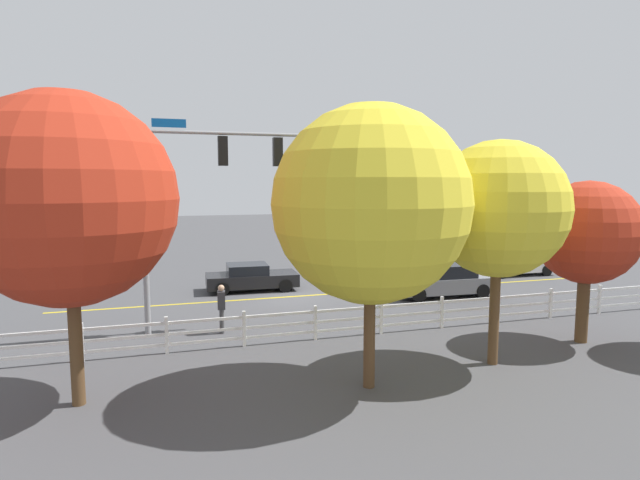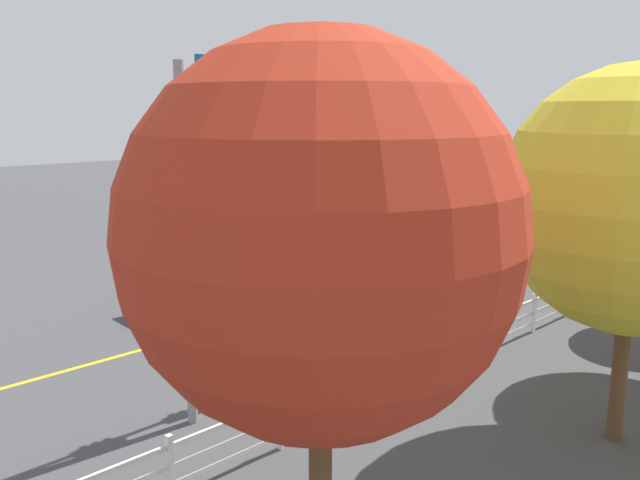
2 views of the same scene
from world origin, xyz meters
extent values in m
plane|color=#444447|center=(0.00, 0.00, 0.00)|extent=(120.00, 120.00, 0.00)
cube|color=gold|center=(-4.00, 0.00, 0.00)|extent=(28.00, 0.16, 0.01)
cylinder|color=gray|center=(5.87, 4.40, 3.59)|extent=(0.20, 0.20, 7.17)
cylinder|color=gray|center=(2.80, 4.40, 6.87)|extent=(6.14, 0.12, 0.12)
cube|color=#0C59B2|center=(4.97, 4.42, 7.15)|extent=(1.10, 0.03, 0.28)
cube|color=black|center=(3.23, 4.40, 6.27)|extent=(0.32, 0.28, 1.00)
sphere|color=red|center=(3.23, 4.25, 6.59)|extent=(0.17, 0.17, 0.17)
sphere|color=orange|center=(3.23, 4.25, 6.27)|extent=(0.17, 0.17, 0.17)
sphere|color=#148C19|center=(3.23, 4.25, 5.95)|extent=(0.17, 0.17, 0.17)
cube|color=black|center=(1.31, 4.40, 6.27)|extent=(0.32, 0.28, 1.00)
sphere|color=red|center=(1.31, 4.25, 6.59)|extent=(0.17, 0.17, 0.17)
sphere|color=orange|center=(1.31, 4.25, 6.27)|extent=(0.17, 0.17, 0.17)
sphere|color=#148C19|center=(1.31, 4.25, 5.95)|extent=(0.17, 0.17, 0.17)
cube|color=black|center=(1.26, -1.95, 0.52)|extent=(4.42, 2.03, 0.60)
cube|color=black|center=(1.48, -1.96, 1.06)|extent=(1.97, 1.75, 0.47)
cylinder|color=black|center=(-0.25, -2.76, 0.32)|extent=(0.65, 0.24, 0.64)
cylinder|color=black|center=(-0.18, -1.02, 0.32)|extent=(0.65, 0.24, 0.64)
cylinder|color=black|center=(2.71, -2.88, 0.32)|extent=(0.65, 0.24, 0.64)
cylinder|color=black|center=(2.77, -1.13, 0.32)|extent=(0.65, 0.24, 0.64)
cube|color=slate|center=(-6.90, 1.88, 0.56)|extent=(4.68, 1.97, 0.68)
cube|color=black|center=(-7.13, 1.89, 1.19)|extent=(2.35, 1.69, 0.58)
cylinder|color=black|center=(-5.30, 2.63, 0.32)|extent=(0.65, 0.25, 0.64)
cylinder|color=black|center=(-5.37, 0.99, 0.32)|extent=(0.65, 0.25, 0.64)
cylinder|color=black|center=(-8.43, 2.77, 0.32)|extent=(0.65, 0.25, 0.64)
cylinder|color=black|center=(-8.50, 1.13, 0.32)|extent=(0.65, 0.25, 0.64)
cube|color=silver|center=(-13.68, -1.80, 0.55)|extent=(4.30, 1.88, 0.67)
cube|color=black|center=(-13.46, -1.80, 1.12)|extent=(1.79, 1.66, 0.47)
cylinder|color=black|center=(-15.14, -2.61, 0.32)|extent=(0.64, 0.23, 0.64)
cylinder|color=black|center=(-15.11, -0.93, 0.32)|extent=(0.64, 0.23, 0.64)
cylinder|color=black|center=(-12.24, -2.66, 0.32)|extent=(0.64, 0.23, 0.64)
cylinder|color=black|center=(-12.21, -0.98, 0.32)|extent=(0.64, 0.23, 0.64)
cylinder|color=#3F3F42|center=(3.42, 4.66, 0.42)|extent=(0.16, 0.16, 0.85)
cylinder|color=#3F3F42|center=(3.44, 4.86, 0.42)|extent=(0.16, 0.16, 0.85)
cube|color=#333338|center=(3.43, 4.76, 1.16)|extent=(0.30, 0.43, 0.62)
sphere|color=tan|center=(3.43, 4.76, 1.58)|extent=(0.22, 0.22, 0.22)
cube|color=white|center=(-11.27, 6.48, 0.57)|extent=(0.10, 0.10, 1.15)
cube|color=white|center=(-8.91, 6.48, 0.57)|extent=(0.10, 0.10, 1.15)
cube|color=white|center=(-6.55, 6.48, 0.57)|extent=(0.10, 0.10, 1.15)
cube|color=white|center=(-4.18, 6.48, 0.57)|extent=(0.10, 0.10, 1.15)
cube|color=white|center=(-1.82, 6.48, 0.57)|extent=(0.10, 0.10, 1.15)
cube|color=white|center=(0.55, 6.48, 0.57)|extent=(0.10, 0.10, 1.15)
cube|color=white|center=(2.91, 6.48, 0.57)|extent=(0.10, 0.10, 1.15)
cube|color=white|center=(5.27, 6.48, 0.57)|extent=(0.10, 0.10, 1.15)
cube|color=white|center=(7.64, 6.48, 0.57)|extent=(0.10, 0.10, 1.15)
cube|color=white|center=(-3.00, 6.48, 0.95)|extent=(26.00, 0.06, 0.09)
cube|color=white|center=(-3.00, 6.48, 0.60)|extent=(26.00, 0.06, 0.09)
cube|color=white|center=(-3.00, 6.48, 0.28)|extent=(26.00, 0.06, 0.09)
cylinder|color=brown|center=(-7.73, 9.23, 1.19)|extent=(0.39, 0.39, 2.38)
sphere|color=#B22D19|center=(-7.73, 9.23, 3.62)|extent=(3.31, 3.31, 3.31)
cylinder|color=brown|center=(7.28, 9.63, 1.50)|extent=(0.30, 0.30, 3.00)
sphere|color=#B22D19|center=(7.28, 9.63, 4.82)|extent=(4.87, 4.87, 4.87)
cylinder|color=brown|center=(-3.71, 10.14, 1.52)|extent=(0.29, 0.29, 3.04)
sphere|color=yellow|center=(-3.71, 10.14, 4.48)|extent=(3.84, 3.84, 3.84)
cylinder|color=brown|center=(0.34, 10.65, 1.41)|extent=(0.29, 0.29, 2.83)
sphere|color=yellow|center=(0.34, 10.65, 4.67)|extent=(4.92, 4.92, 4.92)
camera|label=1|loc=(5.21, 22.32, 5.21)|focal=28.70mm
camera|label=2|loc=(12.59, 15.16, 6.31)|focal=36.80mm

